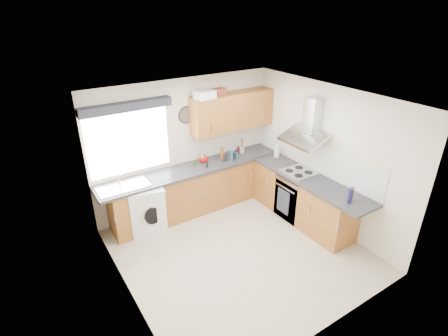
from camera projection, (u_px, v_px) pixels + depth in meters
ground_plane at (239, 251)px, 5.71m from camera, size 3.60×3.60×0.00m
ceiling at (243, 101)px, 4.62m from camera, size 3.60×3.60×0.02m
wall_back at (185, 145)px, 6.53m from camera, size 3.60×0.02×2.50m
wall_front at (337, 250)px, 3.81m from camera, size 3.60×0.02×2.50m
wall_left at (122, 222)px, 4.29m from camera, size 0.02×3.60×2.50m
wall_right at (326, 157)px, 6.05m from camera, size 0.02×3.60×2.50m
window at (129, 142)px, 5.88m from camera, size 1.40×0.02×1.10m
window_blind at (126, 107)px, 5.53m from camera, size 1.50×0.18×0.14m
splashback at (312, 155)px, 6.30m from camera, size 0.01×3.00×0.54m
base_cab_back at (190, 191)px, 6.62m from camera, size 3.00×0.58×0.86m
base_cab_corner at (257, 171)px, 7.39m from camera, size 0.60×0.60×0.86m
base_cab_right at (303, 199)px, 6.38m from camera, size 0.58×2.10×0.86m
worktop_back at (194, 169)px, 6.46m from camera, size 3.60×0.62×0.05m
worktop_right at (311, 180)px, 6.06m from camera, size 0.62×2.42×0.05m
sink at (123, 184)px, 5.78m from camera, size 0.84×0.46×0.10m
oven at (296, 196)px, 6.49m from camera, size 0.56×0.58×0.85m
hob_plate at (299, 172)px, 6.27m from camera, size 0.52×0.52×0.01m
extractor_hood at (308, 126)px, 5.95m from camera, size 0.52×0.78×0.66m
upper_cabinets at (233, 111)px, 6.62m from camera, size 1.70×0.35×0.70m
washing_machine at (147, 208)px, 6.09m from camera, size 0.72×0.70×0.87m
wall_clock at (187, 115)px, 6.28m from camera, size 0.33×0.04×0.33m
casserole at (205, 95)px, 6.06m from camera, size 0.38×0.30×0.14m
storage_box at (219, 91)px, 6.40m from camera, size 0.24×0.21×0.10m
utensil_pot at (242, 150)px, 7.04m from camera, size 0.10×0.10×0.13m
kitchen_roll at (277, 151)px, 6.85m from camera, size 0.12×0.12×0.23m
tomato_cluster at (203, 159)px, 6.69m from camera, size 0.20×0.20×0.07m
jar_0 at (207, 165)px, 6.44m from camera, size 0.04×0.04×0.11m
jar_1 at (231, 156)px, 6.78m from camera, size 0.04×0.04×0.12m
jar_2 at (205, 158)px, 6.69m from camera, size 0.07×0.07×0.12m
jar_3 at (194, 163)px, 6.51m from camera, size 0.04×0.04×0.11m
jar_4 at (238, 150)px, 7.03m from camera, size 0.05×0.05×0.14m
jar_5 at (232, 155)px, 6.65m from camera, size 0.05×0.05×0.25m
jar_6 at (225, 157)px, 6.67m from camera, size 0.06×0.06×0.16m
jar_7 at (222, 153)px, 6.74m from camera, size 0.06×0.06×0.25m
jar_8 at (234, 156)px, 6.77m from camera, size 0.06×0.06×0.15m
jar_9 at (203, 156)px, 6.68m from camera, size 0.06×0.06×0.18m
jar_10 at (232, 153)px, 6.85m from camera, size 0.06×0.06×0.18m
jar_11 at (237, 156)px, 6.80m from camera, size 0.05×0.05×0.12m
bottle_0 at (350, 196)px, 5.29m from camera, size 0.07×0.07×0.24m
bottle_1 at (351, 194)px, 5.37m from camera, size 0.06×0.06×0.21m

